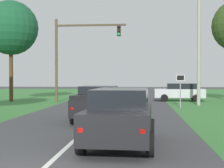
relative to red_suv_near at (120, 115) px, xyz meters
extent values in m
plane|color=#424244|center=(-1.69, 9.36, -0.98)|extent=(120.00, 120.00, 0.00)
cube|color=white|center=(-1.69, -1.64, -0.98)|extent=(0.16, 42.92, 0.01)
cube|color=black|center=(0.00, -0.06, -0.17)|extent=(2.16, 4.83, 0.90)
cube|color=black|center=(0.01, 0.18, 0.58)|extent=(1.85, 3.02, 0.60)
cube|color=red|center=(-0.90, -2.38, -0.13)|extent=(0.14, 0.07, 0.12)
cube|color=red|center=(0.72, -2.44, -0.13)|extent=(0.14, 0.07, 0.12)
cylinder|color=black|center=(-0.94, 1.45, -0.62)|extent=(0.26, 0.73, 0.72)
cylinder|color=black|center=(1.04, 1.38, -0.62)|extent=(0.26, 0.73, 0.72)
cylinder|color=black|center=(-1.05, -1.50, -0.62)|extent=(0.26, 0.73, 0.72)
cylinder|color=black|center=(0.93, -1.57, -0.62)|extent=(0.26, 0.73, 0.72)
cube|color=black|center=(-1.49, 6.40, -0.17)|extent=(2.18, 5.51, 0.82)
cube|color=black|center=(-1.50, 6.13, 0.53)|extent=(1.81, 2.13, 0.58)
cube|color=black|center=(-1.56, 4.72, 0.34)|extent=(1.95, 2.14, 0.20)
cube|color=red|center=(-2.40, 3.75, -0.13)|extent=(0.14, 0.07, 0.12)
cube|color=red|center=(-0.79, 3.69, -0.13)|extent=(0.14, 0.07, 0.12)
cylinder|color=black|center=(-2.41, 8.13, -0.58)|extent=(0.27, 0.81, 0.80)
cylinder|color=black|center=(-0.45, 8.05, -0.58)|extent=(0.27, 0.81, 0.80)
cylinder|color=black|center=(-2.54, 4.76, -0.58)|extent=(0.27, 0.81, 0.80)
cylinder|color=black|center=(-0.57, 4.68, -0.58)|extent=(0.27, 0.81, 0.80)
cylinder|color=brown|center=(-7.06, 19.11, 2.79)|extent=(0.24, 0.24, 7.54)
cube|color=#4C3D2B|center=(-3.89, 19.11, 5.96)|extent=(6.33, 0.16, 0.16)
cube|color=black|center=(-1.36, 19.11, 5.41)|extent=(0.32, 0.28, 0.90)
sphere|color=black|center=(-1.36, 18.96, 5.71)|extent=(0.22, 0.22, 0.22)
sphere|color=black|center=(-1.36, 18.96, 5.41)|extent=(0.22, 0.22, 0.22)
sphere|color=#1ED83F|center=(-1.36, 18.96, 5.11)|extent=(0.22, 0.22, 0.22)
cylinder|color=gray|center=(3.49, 13.92, 0.30)|extent=(0.08, 0.08, 2.56)
cube|color=white|center=(3.49, 13.89, 1.23)|extent=(0.60, 0.03, 0.44)
cube|color=black|center=(3.49, 13.87, 1.23)|extent=(0.52, 0.01, 0.36)
cube|color=silver|center=(4.25, 21.46, -0.24)|extent=(4.73, 1.99, 0.81)
cube|color=black|center=(4.48, 21.45, 0.43)|extent=(2.85, 1.71, 0.52)
cube|color=red|center=(1.97, 22.29, -0.20)|extent=(0.06, 0.14, 0.12)
cube|color=red|center=(1.92, 20.77, -0.20)|extent=(0.06, 0.14, 0.12)
cylinder|color=black|center=(5.72, 22.34, -0.64)|extent=(0.69, 0.24, 0.68)
cylinder|color=black|center=(5.67, 20.49, -0.64)|extent=(0.69, 0.24, 0.68)
cylinder|color=black|center=(2.83, 22.43, -0.64)|extent=(0.69, 0.24, 0.68)
cylinder|color=black|center=(2.77, 20.58, -0.64)|extent=(0.69, 0.24, 0.68)
cylinder|color=#9E998E|center=(5.22, 16.47, 4.14)|extent=(0.28, 0.28, 10.24)
cylinder|color=#4C351E|center=(-11.47, 19.52, 1.50)|extent=(0.36, 0.36, 4.97)
sphere|color=#19522F|center=(-11.47, 19.52, 5.88)|extent=(5.04, 5.04, 5.04)
camera|label=1|loc=(0.71, -11.15, 1.25)|focal=54.44mm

